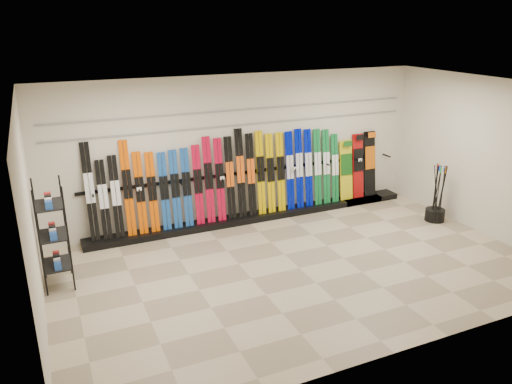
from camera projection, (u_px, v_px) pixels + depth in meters
name	position (u px, v px, depth m)	size (l,w,h in m)	color
floor	(299.00, 268.00, 8.47)	(8.00, 8.00, 0.00)	gray
back_wall	(242.00, 149.00, 10.13)	(8.00, 8.00, 0.00)	beige
left_wall	(31.00, 224.00, 6.44)	(5.00, 5.00, 0.00)	beige
right_wall	(486.00, 157.00, 9.51)	(5.00, 5.00, 0.00)	beige
ceiling	(305.00, 89.00, 7.48)	(8.00, 8.00, 0.00)	silver
ski_rack_base	(257.00, 216.00, 10.50)	(8.00, 0.40, 0.12)	black
skis	(225.00, 180.00, 10.01)	(5.36, 0.26, 1.83)	black
snowboards	(358.00, 167.00, 11.29)	(0.95, 0.23, 1.48)	gold
accessory_rack	(53.00, 235.00, 7.69)	(0.40, 0.60, 1.71)	black
pole_bin	(435.00, 215.00, 10.42)	(0.40, 0.40, 0.25)	black
ski_poles	(438.00, 193.00, 10.25)	(0.29, 0.34, 1.18)	black
slatwall_rail_0	(242.00, 125.00, 9.95)	(7.60, 0.02, 0.03)	gray
slatwall_rail_1	(242.00, 110.00, 9.85)	(7.60, 0.02, 0.03)	gray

